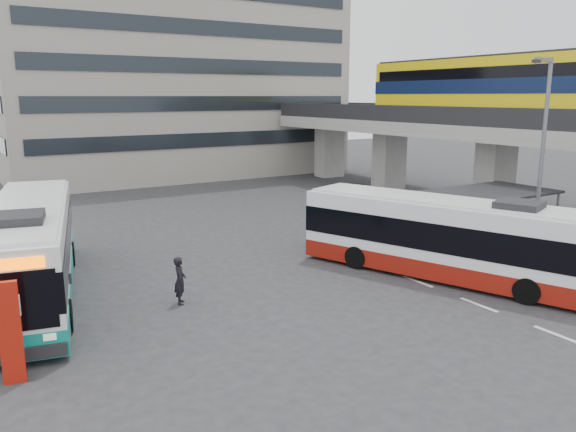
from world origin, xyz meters
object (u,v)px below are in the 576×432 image
bus_teal (30,250)px  lamp_post (542,148)px  bus_main (441,238)px  pedestrian (180,280)px

bus_teal → lamp_post: 21.06m
bus_main → lamp_post: lamp_post is taller
pedestrian → lamp_post: bearing=-79.2°
bus_main → pedestrian: (-10.15, 2.64, -0.74)m
pedestrian → bus_teal: bearing=72.0°
pedestrian → lamp_post: size_ratio=0.20×
lamp_post → bus_teal: bearing=152.4°
bus_main → bus_teal: size_ratio=0.93×
pedestrian → lamp_post: lamp_post is taller
bus_teal → pedestrian: bus_teal is taller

